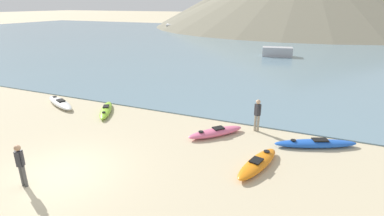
% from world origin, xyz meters
% --- Properties ---
extents(ground_plane, '(400.00, 400.00, 0.00)m').
position_xyz_m(ground_plane, '(0.00, 0.00, 0.00)').
color(ground_plane, '#C6B793').
extents(bay_water, '(160.00, 70.00, 0.06)m').
position_xyz_m(bay_water, '(0.00, 42.39, 0.03)').
color(bay_water, slate).
rests_on(bay_water, ground_plane).
extents(far_hill_left, '(45.00, 45.00, 11.68)m').
position_xyz_m(far_hill_left, '(-19.05, 87.65, 5.84)').
color(far_hill_left, gray).
rests_on(far_hill_left, ground_plane).
extents(far_hill_midright, '(58.49, 58.49, 7.54)m').
position_xyz_m(far_hill_midright, '(16.33, 92.81, 3.77)').
color(far_hill_midright, gray).
rests_on(far_hill_midright, ground_plane).
extents(kayak_on_sand_0, '(3.55, 2.08, 0.36)m').
position_xyz_m(kayak_on_sand_0, '(8.46, 6.16, 0.16)').
color(kayak_on_sand_0, blue).
rests_on(kayak_on_sand_0, ground_plane).
extents(kayak_on_sand_1, '(3.36, 2.09, 0.40)m').
position_xyz_m(kayak_on_sand_1, '(-6.14, 5.88, 0.18)').
color(kayak_on_sand_1, white).
rests_on(kayak_on_sand_1, ground_plane).
extents(kayak_on_sand_2, '(2.38, 2.60, 0.39)m').
position_xyz_m(kayak_on_sand_2, '(4.07, 5.53, 0.17)').
color(kayak_on_sand_2, '#E5668C').
rests_on(kayak_on_sand_2, ground_plane).
extents(kayak_on_sand_3, '(1.38, 2.98, 0.39)m').
position_xyz_m(kayak_on_sand_3, '(6.51, 3.41, 0.17)').
color(kayak_on_sand_3, orange).
rests_on(kayak_on_sand_3, ground_plane).
extents(kayak_on_sand_4, '(2.02, 2.82, 0.36)m').
position_xyz_m(kayak_on_sand_4, '(-2.75, 5.99, 0.16)').
color(kayak_on_sand_4, '#8CCC2D').
rests_on(kayak_on_sand_4, ground_plane).
extents(person_near_foreground, '(0.32, 0.25, 1.56)m').
position_xyz_m(person_near_foreground, '(-0.57, -1.03, 0.89)').
color(person_near_foreground, '#4C4C4C').
rests_on(person_near_foreground, ground_plane).
extents(person_near_waterline, '(0.33, 0.29, 1.62)m').
position_xyz_m(person_near_waterline, '(5.72, 6.84, 0.93)').
color(person_near_waterline, gray).
rests_on(person_near_waterline, ground_plane).
extents(moored_boat_3, '(3.48, 4.59, 1.15)m').
position_xyz_m(moored_boat_3, '(-26.11, 58.84, 0.64)').
color(moored_boat_3, white).
rests_on(moored_boat_3, bay_water).
extents(moored_boat_4, '(3.58, 2.05, 1.05)m').
position_xyz_m(moored_boat_4, '(3.31, 29.29, 0.58)').
color(moored_boat_4, '#B2B2B7').
rests_on(moored_boat_4, bay_water).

